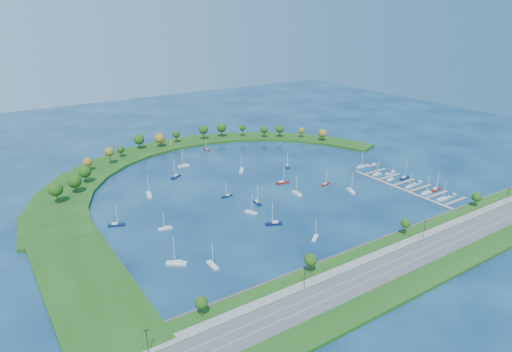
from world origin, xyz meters
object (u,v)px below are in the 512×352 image
moored_boat_15 (297,193)px  docked_boat_0 (442,199)px  moored_boat_12 (212,264)px  moored_boat_13 (251,212)px  moored_boat_7 (241,170)px  docked_boat_9 (390,173)px  docked_boat_5 (418,183)px  docked_boat_6 (390,179)px  moored_boat_2 (257,202)px  docked_boat_11 (371,165)px  docked_boat_4 (409,186)px  moored_boat_17 (351,190)px  docked_boat_3 (436,189)px  moored_boat_1 (207,149)px  moored_boat_6 (287,166)px  moored_boat_3 (165,228)px  docked_boat_7 (404,177)px  docked_boat_10 (361,166)px  moored_boat_5 (274,223)px  moored_boat_9 (116,224)px  docked_boat_8 (377,174)px  moored_boat_8 (176,176)px  dock_system (408,186)px  docked_boat_2 (426,192)px  moored_boat_11 (149,194)px  moored_boat_18 (282,182)px  docked_boat_1 (452,195)px  moored_boat_0 (177,263)px  moored_boat_14 (184,165)px  moored_boat_16 (227,196)px  harbor_tower (171,143)px  moored_boat_4 (325,184)px

moored_boat_15 → docked_boat_0: 92.10m
moored_boat_12 → moored_boat_13: size_ratio=1.10×
moored_boat_7 → docked_boat_9: 109.80m
docked_boat_5 → docked_boat_6: bearing=116.5°
moored_boat_2 → moored_boat_7: 59.98m
moored_boat_15 → docked_boat_11: size_ratio=1.46×
docked_boat_4 → docked_boat_5: bearing=0.5°
moored_boat_7 → moored_boat_17: 83.74m
moored_boat_2 → docked_boat_11: bearing=105.3°
docked_boat_3 → moored_boat_1: bearing=110.1°
moored_boat_6 → moored_boat_13: 86.32m
moored_boat_3 → moored_boat_13: size_ratio=0.98×
moored_boat_15 → docked_boat_5: moored_boat_15 is taller
docked_boat_6 → docked_boat_7: (10.46, -3.61, 0.08)m
docked_boat_9 → docked_boat_10: size_ratio=0.76×
moored_boat_5 → moored_boat_9: (-74.24, 47.64, -0.03)m
moored_boat_15 → docked_boat_8: 71.41m
moored_boat_13 → docked_boat_11: moored_boat_13 is taller
moored_boat_8 → docked_boat_6: bearing=112.9°
dock_system → moored_boat_17: 41.31m
docked_boat_2 → docked_boat_7: (10.49, 26.16, 0.02)m
moored_boat_9 → docked_boat_8: 185.28m
moored_boat_11 → moored_boat_18: 90.42m
docked_boat_3 → docked_boat_4: 16.78m
moored_boat_17 → docked_boat_5: bearing=93.3°
docked_boat_1 → moored_boat_1: bearing=107.2°
dock_system → moored_boat_6: (-43.83, 77.64, 0.56)m
moored_boat_6 → docked_boat_5: bearing=64.1°
dock_system → moored_boat_0: size_ratio=5.65×
moored_boat_2 → moored_boat_5: (-8.39, -29.29, 0.05)m
moored_boat_13 → moored_boat_9: bearing=-137.6°
moored_boat_14 → moored_boat_13: bearing=95.4°
docked_boat_11 → docked_boat_10: bearing=-179.5°
moored_boat_11 → moored_boat_16: size_ratio=1.34×
docked_boat_11 → dock_system: bearing=-100.3°
moored_boat_6 → moored_boat_17: size_ratio=0.89×
harbor_tower → docked_boat_4: bearing=-61.3°
moored_boat_2 → docked_boat_10: size_ratio=0.98×
moored_boat_16 → docked_boat_8: (111.33, -25.90, 0.03)m
moored_boat_6 → moored_boat_18: (-23.48, -25.13, 0.06)m
moored_boat_18 → docked_boat_11: bearing=2.7°
docked_boat_4 → docked_boat_10: size_ratio=0.89×
moored_boat_2 → docked_boat_6: size_ratio=1.20×
moored_boat_7 → docked_boat_7: (88.45, -77.88, -0.04)m
docked_boat_7 → docked_boat_8: docked_boat_7 is taller
moored_boat_5 → moored_boat_14: 117.88m
moored_boat_4 → moored_boat_18: size_ratio=0.75×
moored_boat_6 → moored_boat_15: moored_boat_15 is taller
moored_boat_3 → moored_boat_9: 28.55m
moored_boat_13 → moored_boat_17: moored_boat_17 is taller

